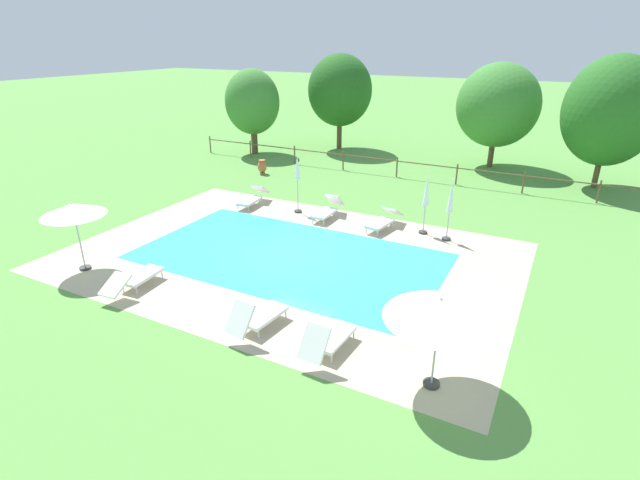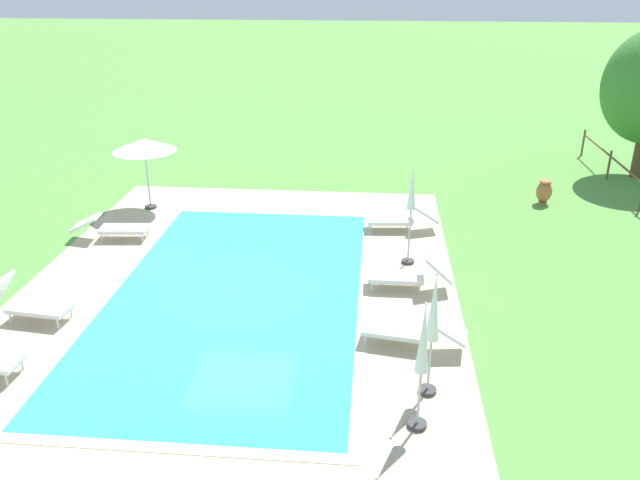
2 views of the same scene
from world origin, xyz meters
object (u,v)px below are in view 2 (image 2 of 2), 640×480
Objects in this scene: sun_lounger_north_mid at (113,227)px; patio_umbrella_closed_row_mid_west at (411,202)px; sun_lounger_north_near_steps at (400,218)px; sun_lounger_north_far at (408,274)px; sun_lounger_south_near_corner at (410,330)px; sun_lounger_north_end at (28,303)px; patio_umbrella_open_by_bench at (144,145)px; terracotta_urn_near_fence at (544,192)px; patio_umbrella_closed_row_centre at (433,319)px; patio_umbrella_closed_row_west at (422,352)px.

sun_lounger_north_mid is 8.22m from patio_umbrella_closed_row_mid_west.
sun_lounger_north_near_steps is at bearing 99.75° from sun_lounger_north_mid.
sun_lounger_north_far reaches higher than sun_lounger_south_near_corner.
sun_lounger_north_far is at bearing 104.79° from sun_lounger_north_end.
patio_umbrella_open_by_bench reaches higher than terracotta_urn_near_fence.
sun_lounger_north_end reaches higher than terracotta_urn_near_fence.
patio_umbrella_closed_row_centre is at bearing 2.24° from sun_lounger_north_near_steps.
patio_umbrella_closed_row_mid_west is at bearing 178.38° from sun_lounger_south_near_corner.
patio_umbrella_open_by_bench is (-6.91, 0.30, 1.61)m from sun_lounger_north_end.
sun_lounger_north_far is 8.38m from sun_lounger_north_end.
patio_umbrella_open_by_bench is at bearing -137.41° from patio_umbrella_closed_row_centre.
sun_lounger_north_near_steps is 0.89× the size of patio_umbrella_closed_row_west.
sun_lounger_north_far reaches higher than terracotta_urn_near_fence.
sun_lounger_north_mid is (1.36, -7.92, -0.01)m from sun_lounger_north_near_steps.
patio_umbrella_open_by_bench is at bearing 175.51° from sun_lounger_north_mid.
patio_umbrella_closed_row_mid_west reaches higher than terracotta_urn_near_fence.
sun_lounger_south_near_corner is at bearing 0.35° from sun_lounger_north_near_steps.
patio_umbrella_open_by_bench is (-1.12, -7.73, 1.65)m from sun_lounger_north_near_steps.
patio_umbrella_closed_row_west is at bearing 47.98° from sun_lounger_north_mid.
patio_umbrella_open_by_bench reaches higher than sun_lounger_south_near_corner.
sun_lounger_north_near_steps is 8.63m from patio_umbrella_closed_row_west.
patio_umbrella_closed_row_mid_west is 1.07× the size of patio_umbrella_closed_row_centre.
sun_lounger_north_mid is at bearing -105.97° from sun_lounger_north_far.
patio_umbrella_closed_row_mid_west reaches higher than sun_lounger_north_end.
sun_lounger_north_mid is 0.94× the size of patio_umbrella_open_by_bench.
sun_lounger_south_near_corner is (0.32, 8.07, -0.04)m from sun_lounger_north_end.
sun_lounger_north_far is at bearing -35.85° from terracotta_urn_near_fence.
patio_umbrella_closed_row_mid_west is (0.86, 8.07, 1.31)m from sun_lounger_north_mid.
sun_lounger_south_near_corner is 4.10m from patio_umbrella_closed_row_mid_west.
patio_umbrella_closed_row_centre reaches higher than patio_umbrella_closed_row_west.
patio_umbrella_closed_row_west is (2.45, 0.03, 1.09)m from sun_lounger_south_near_corner.
patio_umbrella_closed_row_mid_west reaches higher than patio_umbrella_open_by_bench.
sun_lounger_north_far reaches higher than sun_lounger_north_mid.
patio_umbrella_closed_row_mid_west is at bearing -178.41° from patio_umbrella_closed_row_centre.
patio_umbrella_closed_row_mid_west reaches higher than patio_umbrella_closed_row_west.
patio_umbrella_open_by_bench is at bearing -112.94° from patio_umbrella_closed_row_mid_west.
patio_umbrella_closed_row_west is 0.98× the size of patio_umbrella_closed_row_centre.
sun_lounger_north_end is 8.60m from patio_umbrella_closed_row_centre.
sun_lounger_north_far is 1.92m from patio_umbrella_closed_row_mid_west.
sun_lounger_north_near_steps reaches higher than terracotta_urn_near_fence.
sun_lounger_south_near_corner is 0.89× the size of patio_umbrella_closed_row_centre.
sun_lounger_north_far is at bearing 74.03° from sun_lounger_north_mid.
sun_lounger_south_near_corner is at bearing 47.07° from patio_umbrella_open_by_bench.
patio_umbrella_closed_row_centre is at bearing -22.80° from terracotta_urn_near_fence.
sun_lounger_north_end is (4.43, -0.11, 0.05)m from sun_lounger_north_mid.
patio_umbrella_closed_row_centre is at bearing 3.19° from sun_lounger_north_far.
sun_lounger_north_near_steps is 0.98× the size of sun_lounger_south_near_corner.
sun_lounger_north_end is 7.10m from patio_umbrella_open_by_bench.
sun_lounger_north_end is at bearing -102.36° from patio_umbrella_closed_row_centre.
patio_umbrella_closed_row_mid_west reaches higher than sun_lounger_north_mid.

